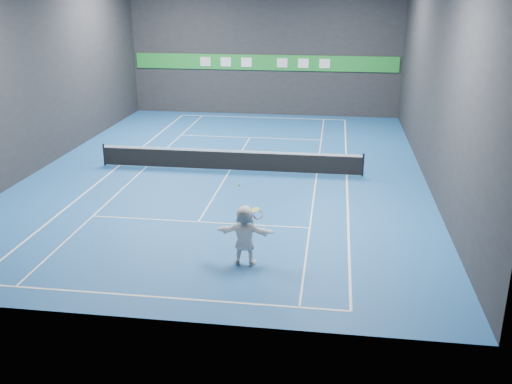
# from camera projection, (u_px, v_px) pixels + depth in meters

# --- Properties ---
(ground) EXTENTS (26.00, 26.00, 0.00)m
(ground) POSITION_uv_depth(u_px,v_px,m) (230.00, 170.00, 27.04)
(ground) COLOR #1B5396
(ground) RESTS_ON ground
(wall_back) EXTENTS (18.00, 0.10, 9.00)m
(wall_back) POSITION_uv_depth(u_px,v_px,m) (265.00, 47.00, 37.65)
(wall_back) COLOR #242426
(wall_back) RESTS_ON ground
(wall_front) EXTENTS (18.00, 0.10, 9.00)m
(wall_front) POSITION_uv_depth(u_px,v_px,m) (127.00, 153.00, 13.40)
(wall_front) COLOR #242426
(wall_front) RESTS_ON ground
(wall_left) EXTENTS (0.10, 26.00, 9.00)m
(wall_left) POSITION_uv_depth(u_px,v_px,m) (40.00, 71.00, 26.70)
(wall_left) COLOR #242426
(wall_left) RESTS_ON ground
(wall_right) EXTENTS (0.10, 26.00, 9.00)m
(wall_right) POSITION_uv_depth(u_px,v_px,m) (435.00, 79.00, 24.35)
(wall_right) COLOR #242426
(wall_right) RESTS_ON ground
(baseline_near) EXTENTS (10.98, 0.08, 0.01)m
(baseline_near) POSITION_uv_depth(u_px,v_px,m) (153.00, 297.00, 15.95)
(baseline_near) COLOR white
(baseline_near) RESTS_ON ground
(baseline_far) EXTENTS (10.98, 0.08, 0.01)m
(baseline_far) POSITION_uv_depth(u_px,v_px,m) (262.00, 118.00, 38.13)
(baseline_far) COLOR white
(baseline_far) RESTS_ON ground
(sideline_doubles_left) EXTENTS (0.08, 23.78, 0.01)m
(sideline_doubles_left) POSITION_uv_depth(u_px,v_px,m) (119.00, 166.00, 27.76)
(sideline_doubles_left) COLOR white
(sideline_doubles_left) RESTS_ON ground
(sideline_doubles_right) EXTENTS (0.08, 23.78, 0.01)m
(sideline_doubles_right) POSITION_uv_depth(u_px,v_px,m) (347.00, 175.00, 26.32)
(sideline_doubles_right) COLOR white
(sideline_doubles_right) RESTS_ON ground
(sideline_singles_left) EXTENTS (0.06, 23.78, 0.01)m
(sideline_singles_left) POSITION_uv_depth(u_px,v_px,m) (146.00, 167.00, 27.58)
(sideline_singles_left) COLOR white
(sideline_singles_left) RESTS_ON ground
(sideline_singles_right) EXTENTS (0.06, 23.78, 0.01)m
(sideline_singles_right) POSITION_uv_depth(u_px,v_px,m) (317.00, 174.00, 26.50)
(sideline_singles_right) COLOR white
(sideline_singles_right) RESTS_ON ground
(service_line_near) EXTENTS (8.23, 0.06, 0.01)m
(service_line_near) POSITION_uv_depth(u_px,v_px,m) (198.00, 222.00, 21.07)
(service_line_near) COLOR white
(service_line_near) RESTS_ON ground
(service_line_far) EXTENTS (8.23, 0.06, 0.01)m
(service_line_far) POSITION_uv_depth(u_px,v_px,m) (250.00, 137.00, 33.01)
(service_line_far) COLOR white
(service_line_far) RESTS_ON ground
(center_service_line) EXTENTS (0.06, 12.80, 0.01)m
(center_service_line) POSITION_uv_depth(u_px,v_px,m) (230.00, 170.00, 27.04)
(center_service_line) COLOR white
(center_service_line) RESTS_ON ground
(player) EXTENTS (1.80, 0.59, 1.94)m
(player) POSITION_uv_depth(u_px,v_px,m) (245.00, 235.00, 17.56)
(player) COLOR white
(player) RESTS_ON ground
(tennis_ball) EXTENTS (0.06, 0.06, 0.06)m
(tennis_ball) POSITION_uv_depth(u_px,v_px,m) (240.00, 185.00, 17.06)
(tennis_ball) COLOR #D0E325
(tennis_ball) RESTS_ON player
(tennis_net) EXTENTS (12.50, 0.10, 1.07)m
(tennis_net) POSITION_uv_depth(u_px,v_px,m) (230.00, 160.00, 26.86)
(tennis_net) COLOR black
(tennis_net) RESTS_ON ground
(sponsor_banner) EXTENTS (17.64, 0.11, 1.00)m
(sponsor_banner) POSITION_uv_depth(u_px,v_px,m) (264.00, 62.00, 37.92)
(sponsor_banner) COLOR #1E8D2F
(sponsor_banner) RESTS_ON wall_back
(tennis_racket) EXTENTS (0.45, 0.31, 0.59)m
(tennis_racket) POSITION_uv_depth(u_px,v_px,m) (257.00, 215.00, 17.33)
(tennis_racket) COLOR red
(tennis_racket) RESTS_ON player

